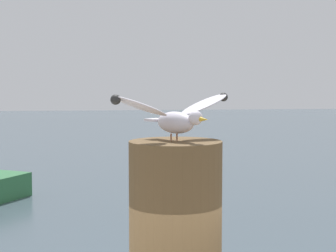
% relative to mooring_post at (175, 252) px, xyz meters
% --- Properties ---
extents(mooring_post, '(0.43, 0.43, 1.03)m').
position_rel_mooring_post_xyz_m(mooring_post, '(0.00, 0.00, 0.00)').
color(mooring_post, brown).
rests_on(mooring_post, harbor_quay).
extents(seagull, '(0.63, 0.47, 0.22)m').
position_rel_mooring_post_xyz_m(seagull, '(0.00, -0.00, 0.64)').
color(seagull, tan).
rests_on(seagull, mooring_post).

